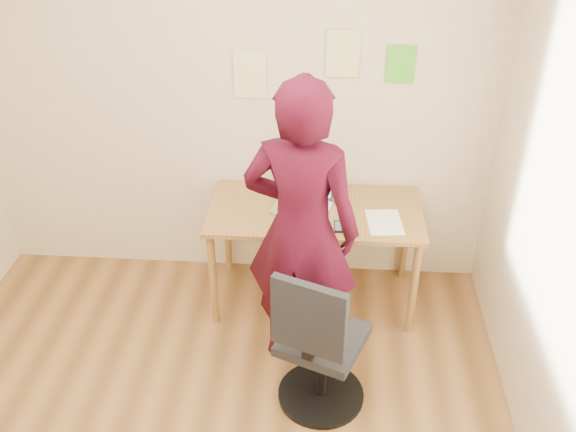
# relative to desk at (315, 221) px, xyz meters

# --- Properties ---
(room) EXTENTS (3.58, 3.58, 2.78)m
(room) POSITION_rel_desk_xyz_m (-0.57, -1.38, 0.70)
(room) COLOR brown
(room) RESTS_ON ground
(desk) EXTENTS (1.40, 0.70, 0.74)m
(desk) POSITION_rel_desk_xyz_m (0.00, 0.00, 0.00)
(desk) COLOR olive
(desk) RESTS_ON ground
(laptop) EXTENTS (0.42, 0.39, 0.26)m
(laptop) POSITION_rel_desk_xyz_m (-0.08, 0.05, 0.14)
(laptop) COLOR #A9A9B0
(laptop) RESTS_ON desk
(paper_sheet) EXTENTS (0.24, 0.33, 0.00)m
(paper_sheet) POSITION_rel_desk_xyz_m (0.44, -0.12, 0.09)
(paper_sheet) COLOR white
(paper_sheet) RESTS_ON desk
(phone) EXTENTS (0.07, 0.13, 0.01)m
(phone) POSITION_rel_desk_xyz_m (0.16, -0.21, 0.09)
(phone) COLOR black
(phone) RESTS_ON desk
(wall_note_left) EXTENTS (0.21, 0.00, 0.30)m
(wall_note_left) POSITION_rel_desk_xyz_m (-0.45, 0.36, 0.86)
(wall_note_left) COLOR #E1DC86
(wall_note_left) RESTS_ON room
(wall_note_mid) EXTENTS (0.21, 0.00, 0.30)m
(wall_note_mid) POSITION_rel_desk_xyz_m (0.14, 0.36, 1.01)
(wall_note_mid) COLOR #E1DC86
(wall_note_mid) RESTS_ON room
(wall_note_right) EXTENTS (0.18, 0.00, 0.24)m
(wall_note_right) POSITION_rel_desk_xyz_m (0.50, 0.36, 0.96)
(wall_note_right) COLOR green
(wall_note_right) RESTS_ON room
(office_chair) EXTENTS (0.56, 0.57, 0.98)m
(office_chair) POSITION_rel_desk_xyz_m (0.06, -0.97, -0.24)
(office_chair) COLOR black
(office_chair) RESTS_ON ground
(person) EXTENTS (0.75, 0.57, 1.86)m
(person) POSITION_rel_desk_xyz_m (-0.07, -0.55, 0.28)
(person) COLOR #390716
(person) RESTS_ON ground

